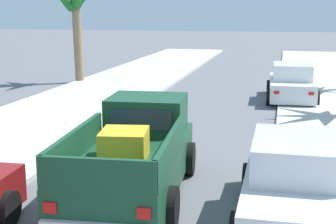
# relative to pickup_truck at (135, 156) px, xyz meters

# --- Properties ---
(sidewalk_left) EXTENTS (5.04, 60.00, 0.12)m
(sidewalk_left) POSITION_rel_pickup_truck_xyz_m (-4.95, 5.29, -0.73)
(sidewalk_left) COLOR beige
(sidewalk_left) RESTS_ON ground
(curb_left) EXTENTS (0.16, 60.00, 0.10)m
(curb_left) POSITION_rel_pickup_truck_xyz_m (-3.83, 5.29, -0.74)
(curb_left) COLOR silver
(curb_left) RESTS_ON ground
(curb_right) EXTENTS (0.16, 60.00, 0.10)m
(curb_right) POSITION_rel_pickup_truck_xyz_m (4.17, 5.29, -0.74)
(curb_right) COLOR silver
(curb_right) RESTS_ON ground
(pickup_truck) EXTENTS (2.49, 5.34, 1.80)m
(pickup_truck) POSITION_rel_pickup_truck_xyz_m (0.00, 0.00, 0.00)
(pickup_truck) COLOR #19472D
(pickup_truck) RESTS_ON ground
(car_left_mid) EXTENTS (2.13, 4.31, 1.54)m
(car_left_mid) POSITION_rel_pickup_truck_xyz_m (3.27, 11.77, -0.08)
(car_left_mid) COLOR silver
(car_left_mid) RESTS_ON ground
(car_right_mid) EXTENTS (2.04, 4.27, 1.54)m
(car_right_mid) POSITION_rel_pickup_truck_xyz_m (3.22, -0.79, -0.08)
(car_right_mid) COLOR silver
(car_right_mid) RESTS_ON ground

